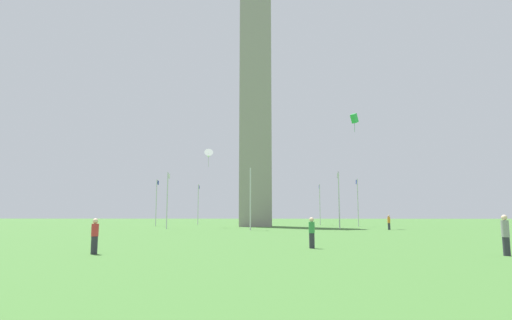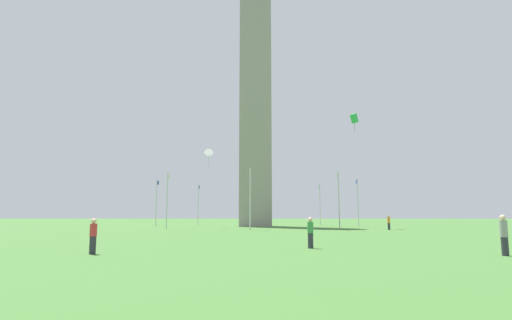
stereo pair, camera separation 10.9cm
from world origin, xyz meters
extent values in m
plane|color=#3D6B2D|center=(0.00, 0.00, 0.00)|extent=(260.00, 260.00, 0.00)
cube|color=gray|center=(0.00, 0.00, 19.56)|extent=(4.89, 4.89, 39.12)
cylinder|color=silver|center=(15.55, 0.00, 3.63)|extent=(0.14, 0.14, 7.26)
cube|color=white|center=(16.10, 0.00, 6.81)|extent=(1.00, 0.03, 0.64)
cylinder|color=silver|center=(10.99, 10.99, 3.63)|extent=(0.14, 0.14, 7.26)
cube|color=#1E2D99|center=(11.54, 10.99, 6.81)|extent=(1.00, 0.03, 0.64)
cylinder|color=silver|center=(0.00, 15.55, 3.63)|extent=(0.14, 0.14, 7.26)
cube|color=#1E2D99|center=(0.55, 15.55, 6.81)|extent=(1.00, 0.03, 0.64)
cylinder|color=silver|center=(-10.99, 10.99, 3.63)|extent=(0.14, 0.14, 7.26)
cube|color=white|center=(-10.44, 10.99, 6.81)|extent=(1.00, 0.03, 0.64)
cylinder|color=silver|center=(-15.55, 0.00, 3.63)|extent=(0.14, 0.14, 7.26)
cube|color=#1E2D99|center=(-15.00, 0.00, 6.81)|extent=(1.00, 0.03, 0.64)
cylinder|color=silver|center=(-10.99, -10.99, 3.63)|extent=(0.14, 0.14, 7.26)
cube|color=white|center=(-10.44, -10.99, 6.81)|extent=(1.00, 0.03, 0.64)
cylinder|color=silver|center=(0.00, -15.55, 3.63)|extent=(0.14, 0.14, 7.26)
cube|color=#1E2D99|center=(0.55, -15.55, 6.81)|extent=(1.00, 0.03, 0.64)
cylinder|color=silver|center=(10.99, -10.99, 3.63)|extent=(0.14, 0.14, 7.26)
cube|color=#1E2D99|center=(11.54, -10.99, 6.81)|extent=(1.00, 0.03, 0.64)
cylinder|color=#2D2D38|center=(-45.15, -12.85, 0.40)|extent=(0.29, 0.29, 0.80)
cylinder|color=gray|center=(-45.15, -12.85, 1.16)|extent=(0.32, 0.32, 0.73)
sphere|color=beige|center=(-45.15, -12.85, 1.65)|extent=(0.24, 0.24, 0.24)
cylinder|color=#2D2D38|center=(-45.19, 5.41, 0.40)|extent=(0.29, 0.29, 0.80)
cylinder|color=red|center=(-45.19, 5.41, 1.08)|extent=(0.32, 0.32, 0.57)
sphere|color=beige|center=(-45.19, 5.41, 1.49)|extent=(0.24, 0.24, 0.24)
cylinder|color=#2D2D38|center=(-41.47, -4.75, 0.40)|extent=(0.29, 0.29, 0.80)
cylinder|color=#388C47|center=(-41.47, -4.75, 1.10)|extent=(0.32, 0.32, 0.59)
sphere|color=beige|center=(-41.47, -4.75, 1.51)|extent=(0.24, 0.24, 0.24)
cylinder|color=#2D2D38|center=(-13.70, -16.38, 0.40)|extent=(0.29, 0.29, 0.80)
cylinder|color=orange|center=(-13.70, -16.38, 1.16)|extent=(0.32, 0.32, 0.72)
sphere|color=tan|center=(-13.70, -16.38, 1.64)|extent=(0.24, 0.24, 0.24)
cone|color=white|center=(-4.06, 6.81, 10.54)|extent=(1.86, 1.58, 1.70)
cylinder|color=#A7A7A7|center=(-4.06, 6.81, 9.50)|extent=(0.04, 0.04, 1.55)
cube|color=green|center=(-8.35, -13.76, 14.79)|extent=(1.24, 1.25, 1.39)
cylinder|color=#208035|center=(-8.35, -13.76, 13.70)|extent=(0.04, 0.04, 1.63)
camera|label=1|loc=(-63.95, -2.73, 1.77)|focal=29.07mm
camera|label=2|loc=(-63.95, -2.84, 1.77)|focal=29.07mm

